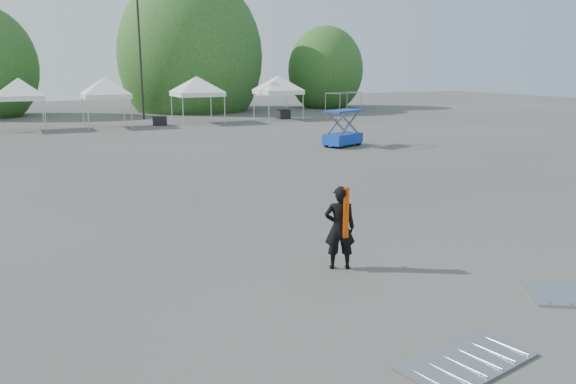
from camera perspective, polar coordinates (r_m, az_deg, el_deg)
name	(u,v)px	position (r m, az deg, el deg)	size (l,w,h in m)	color
ground	(297,231)	(14.14, 0.89, -4.03)	(120.00, 120.00, 0.00)	#474442
light_pole_east	(140,46)	(45.03, -14.83, 14.15)	(0.60, 0.25, 9.80)	black
tree_mid_e	(191,57)	(53.27, -9.85, 13.37)	(5.12, 5.12, 7.79)	#382314
tree_far_e	(325,70)	(56.57, 3.82, 12.24)	(3.84, 3.84, 5.84)	#382314
tent_d	(18,82)	(39.86, -25.72, 10.03)	(4.01, 4.01, 3.88)	silver
tent_e	(105,81)	(39.88, -18.12, 10.65)	(4.14, 4.14, 3.88)	silver
tent_f	(197,80)	(41.31, -9.25, 11.15)	(4.56, 4.56, 3.88)	silver
tent_g	(278,79)	(43.81, -1.02, 11.39)	(4.33, 4.33, 3.88)	silver
man	(340,228)	(11.44, 5.28, -3.62)	(0.74, 0.63, 1.73)	black
scissor_lift	(343,119)	(29.06, 5.63, 7.35)	(2.37, 1.80, 2.75)	#0B199A
barrier_left	(467,361)	(8.59, 17.71, -16.04)	(2.13, 1.33, 0.06)	#93959A
crate_mid	(160,121)	(40.33, -12.90, 7.07)	(0.83, 0.64, 0.64)	black
crate_east	(283,114)	(44.25, -0.46, 7.90)	(0.92, 0.71, 0.71)	black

